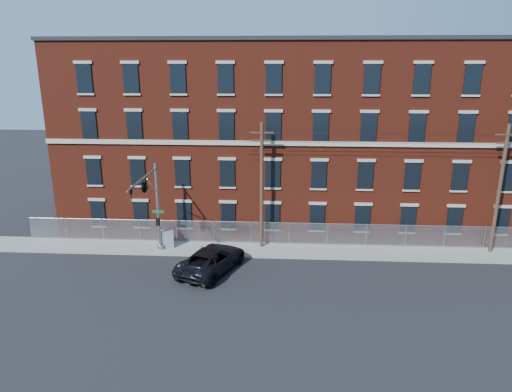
{
  "coord_description": "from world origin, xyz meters",
  "views": [
    {
      "loc": [
        3.58,
        -28.76,
        14.41
      ],
      "look_at": [
        1.65,
        4.0,
        4.81
      ],
      "focal_mm": 32.15,
      "sensor_mm": 36.0,
      "label": 1
    }
  ],
  "objects": [
    {
      "name": "ground",
      "position": [
        0.0,
        0.0,
        0.0
      ],
      "size": [
        140.0,
        140.0,
        0.0
      ],
      "primitive_type": "plane",
      "color": "black",
      "rests_on": "ground"
    },
    {
      "name": "traffic_signal_mast",
      "position": [
        -6.0,
        2.18,
        5.39
      ],
      "size": [
        0.9,
        6.75,
        7.0
      ],
      "color": "#9EA0A5",
      "rests_on": "ground"
    },
    {
      "name": "utility_pole_near",
      "position": [
        2.0,
        5.6,
        5.34
      ],
      "size": [
        1.8,
        0.28,
        10.0
      ],
      "color": "#412E20",
      "rests_on": "ground"
    },
    {
      "name": "overhead_wires",
      "position": [
        20.0,
        5.6,
        9.12
      ],
      "size": [
        40.0,
        0.62,
        0.62
      ],
      "color": "black",
      "rests_on": "ground"
    },
    {
      "name": "sidewalk",
      "position": [
        12.0,
        5.0,
        0.06
      ],
      "size": [
        65.0,
        3.0,
        0.12
      ],
      "primitive_type": "cube",
      "color": "gray",
      "rests_on": "ground"
    },
    {
      "name": "mill_building",
      "position": [
        12.0,
        13.93,
        8.15
      ],
      "size": [
        55.3,
        14.32,
        16.3
      ],
      "color": "#5F1D0F",
      "rests_on": "ground"
    },
    {
      "name": "utility_pole_mid",
      "position": [
        20.0,
        5.6,
        5.34
      ],
      "size": [
        1.8,
        0.28,
        10.0
      ],
      "color": "#412E20",
      "rests_on": "ground"
    },
    {
      "name": "pickup_truck",
      "position": [
        -1.35,
        1.13,
        0.88
      ],
      "size": [
        5.04,
        6.93,
        1.75
      ],
      "primitive_type": "imported",
      "rotation": [
        0.0,
        0.0,
        2.76
      ],
      "color": "black",
      "rests_on": "ground"
    },
    {
      "name": "utility_cabinet",
      "position": [
        -5.58,
        4.95,
        0.82
      ],
      "size": [
        1.22,
        0.8,
        1.4
      ],
      "primitive_type": "cube",
      "rotation": [
        0.0,
        0.0,
        0.23
      ],
      "color": "gray",
      "rests_on": "sidewalk"
    },
    {
      "name": "chain_link_fence",
      "position": [
        12.0,
        6.3,
        1.06
      ],
      "size": [
        59.06,
        0.06,
        1.85
      ],
      "color": "#A5A8AD",
      "rests_on": "ground"
    }
  ]
}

